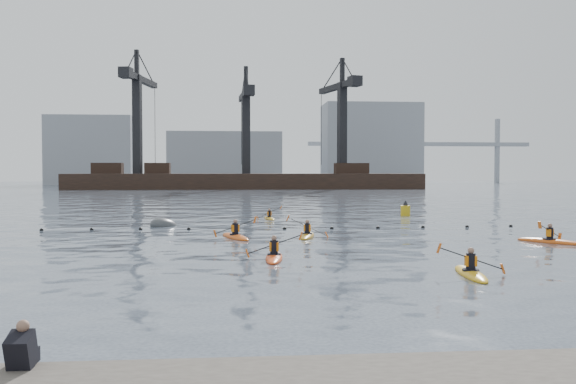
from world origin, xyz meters
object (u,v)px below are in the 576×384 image
object	(u,v)px
kayaker_0	(274,256)
kayaker_3	(307,235)
nav_buoy	(405,210)
kayaker_5	(269,218)
mooring_buoy	(164,226)
kayaker_2	(235,236)
kayaker_4	(550,241)
kayaker_1	(471,272)

from	to	relation	value
kayaker_0	kayaker_3	distance (m)	8.61
kayaker_0	nav_buoy	size ratio (longest dim) A/B	2.48
kayaker_5	mooring_buoy	distance (m)	9.12
kayaker_2	mooring_buoy	xyz separation A→B (m)	(-4.76, 7.50, -0.11)
kayaker_0	kayaker_3	size ratio (longest dim) A/B	1.02
kayaker_2	kayaker_5	bearing A→B (deg)	58.43
kayaker_2	kayaker_4	world-z (taller)	kayaker_4
kayaker_0	kayaker_4	world-z (taller)	kayaker_4
kayaker_4	kayaker_5	distance (m)	21.35
kayaker_2	kayaker_5	size ratio (longest dim) A/B	1.27
kayaker_1	kayaker_5	xyz separation A→B (m)	(-5.72, 25.65, -0.02)
nav_buoy	kayaker_4	bearing A→B (deg)	-83.48
nav_buoy	mooring_buoy	bearing A→B (deg)	-156.90
kayaker_0	nav_buoy	xyz separation A→B (m)	(12.28, 23.56, 0.33)
kayaker_1	kayaker_3	world-z (taller)	kayaker_3
kayaker_4	nav_buoy	distance (m)	19.18
kayaker_0	kayaker_1	size ratio (longest dim) A/B	1.00
kayaker_0	kayaker_2	xyz separation A→B (m)	(-1.63, 8.11, 0.00)
kayaker_4	kayaker_5	bearing A→B (deg)	-87.48
kayaker_4	mooring_buoy	size ratio (longest dim) A/B	1.52
nav_buoy	kayaker_2	bearing A→B (deg)	-131.98
kayaker_0	kayaker_1	bearing A→B (deg)	-29.36
kayaker_0	mooring_buoy	xyz separation A→B (m)	(-6.39, 15.60, -0.11)
kayaker_5	mooring_buoy	bearing A→B (deg)	-151.80
kayaker_1	nav_buoy	distance (m)	28.74
kayaker_3	nav_buoy	xyz separation A→B (m)	(9.91, 15.28, 0.33)
kayaker_3	mooring_buoy	size ratio (longest dim) A/B	1.63
kayaker_1	kayaker_5	bearing A→B (deg)	109.04
kayaker_0	kayaker_5	distance (m)	21.06
nav_buoy	kayaker_3	bearing A→B (deg)	-122.96
kayaker_0	kayaker_5	size ratio (longest dim) A/B	1.23
kayaker_5	nav_buoy	xyz separation A→B (m)	(11.34, 2.53, 0.35)
kayaker_2	mooring_buoy	distance (m)	8.88
mooring_buoy	nav_buoy	bearing A→B (deg)	23.10
mooring_buoy	kayaker_4	bearing A→B (deg)	-28.02
kayaker_1	kayaker_2	distance (m)	15.19
kayaker_0	kayaker_5	bearing A→B (deg)	92.80
kayaker_1	kayaker_0	bearing A→B (deg)	151.75
kayaker_1	kayaker_5	size ratio (longest dim) A/B	1.23
kayaker_2	kayaker_5	world-z (taller)	kayaker_2
kayaker_0	kayaker_4	distance (m)	15.15
kayaker_3	nav_buoy	size ratio (longest dim) A/B	2.44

